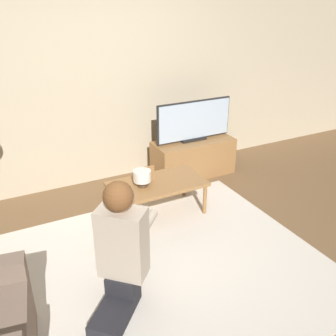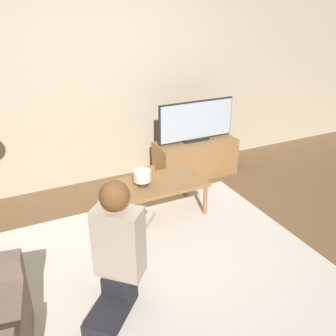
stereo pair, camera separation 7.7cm
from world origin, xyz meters
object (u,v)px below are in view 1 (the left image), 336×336
at_px(person_kneeling, 121,246).
at_px(table_lamp, 142,177).
at_px(coffee_table, 157,186).
at_px(tv, 194,121).

xyz_separation_m(person_kneeling, table_lamp, (0.60, 1.01, -0.03)).
relative_size(coffee_table, table_lamp, 5.39).
bearing_deg(tv, table_lamp, -145.56).
relative_size(tv, person_kneeling, 1.00).
xyz_separation_m(tv, coffee_table, (-0.84, -0.68, -0.38)).
height_order(tv, coffee_table, tv).
height_order(tv, table_lamp, tv).
distance_m(tv, person_kneeling, 2.34).
xyz_separation_m(tv, table_lamp, (-1.00, -0.69, -0.24)).
bearing_deg(table_lamp, tv, 34.44).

